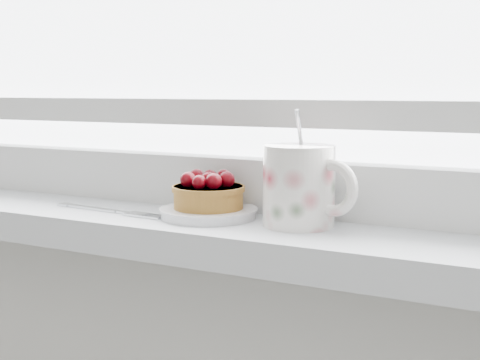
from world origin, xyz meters
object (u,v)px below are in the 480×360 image
Objects in this scene: floral_mug at (301,184)px; fork at (109,210)px; raspberry_tart at (208,192)px; saucer at (208,213)px.

fork is (-0.26, -0.03, -0.05)m from floral_mug.
fork is at bearing -172.90° from floral_mug.
raspberry_tart reaches higher than fork.
saucer is 0.03m from raspberry_tart.
raspberry_tart is 0.14m from fork.
floral_mug is (0.12, 0.00, 0.04)m from saucer.
saucer is 1.35× the size of raspberry_tart.
raspberry_tart is at bearing 95.35° from saucer.
raspberry_tart is 0.50× the size of fork.
raspberry_tart is at bearing 11.47° from fork.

